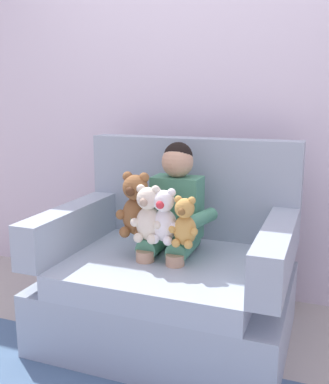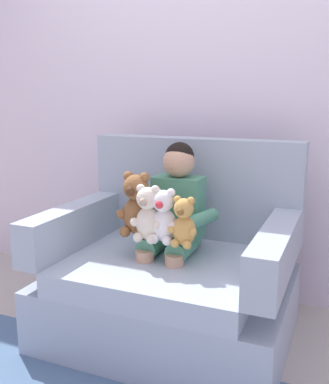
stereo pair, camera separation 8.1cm
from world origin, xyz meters
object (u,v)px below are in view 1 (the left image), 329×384
Objects in this scene: plush_honey at (185,223)px; plush_cream at (148,215)px; seated_child at (173,213)px; plush_white at (164,217)px; plush_brown at (136,206)px; armchair at (172,276)px.

plush_honey is 0.19m from plush_cream.
seated_child reaches higher than plush_honey.
plush_cream is at bearing -171.34° from plush_honey.
plush_white is 0.82× the size of plush_brown.
plush_cream is at bearing -27.08° from plush_brown.
plush_cream is (0.09, -0.06, -0.02)m from plush_brown.
armchair is at bearing -69.04° from seated_child.
plush_white is at bearing -177.29° from plush_honey.
seated_child is at bearing 134.30° from plush_honey.
plush_brown is at bearing 171.23° from plush_white.
plush_honey is at bearing -16.05° from plush_cream.
plush_white is 0.08m from plush_cream.
plush_brown is (-0.28, 0.07, 0.04)m from plush_honey.
plush_cream reaches higher than plush_honey.
armchair is 4.52× the size of plush_white.
plush_cream is at bearing -167.00° from plush_white.
seated_child is 2.47× the size of plush_brown.
plush_brown reaches higher than plush_honey.
armchair reaches higher than plush_cream.
plush_white is at bearing -11.06° from plush_brown.
plush_honey is at bearing -8.17° from plush_brown.
plush_honey is 0.90× the size of plush_white.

